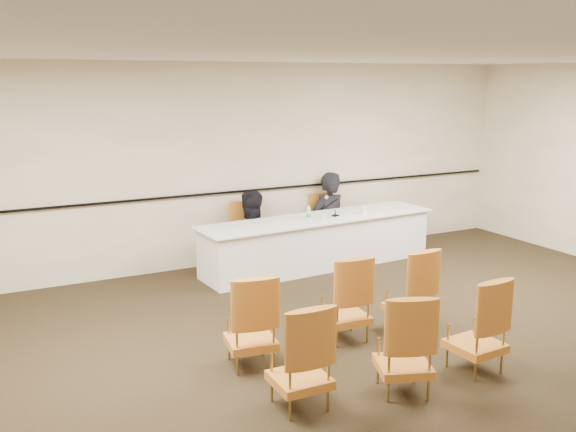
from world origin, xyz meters
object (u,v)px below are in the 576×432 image
object	(u,v)px
aud_chair_front_left	(251,320)
aud_chair_back_left	(300,355)
aud_chair_front_mid	(345,297)
panelist_main	(328,228)
microphone	(335,206)
panelist_second_chair	(250,235)
drinking_glass	(324,216)
aud_chair_back_right	(476,324)
panelist_main_chair	(328,224)
panel_table	(318,242)
aud_chair_back_mid	(404,342)
aud_chair_front_right	(410,289)
coffee_cup	(364,210)
panelist_second	(250,247)
water_bottle	(309,212)

from	to	relation	value
aud_chair_front_left	aud_chair_back_left	world-z (taller)	same
aud_chair_front_left	aud_chair_front_mid	bearing A→B (deg)	15.74
panelist_main	microphone	bearing A→B (deg)	58.60
aud_chair_front_left	panelist_main	bearing A→B (deg)	58.50
panelist_second_chair	microphone	xyz separation A→B (m)	(1.17, -0.53, 0.43)
drinking_glass	aud_chair_back_left	distance (m)	4.11
aud_chair_back_right	panelist_second_chair	bearing A→B (deg)	92.63
panelist_main_chair	aud_chair_back_right	distance (m)	4.41
panel_table	panelist_main_chair	xyz separation A→B (m)	(0.51, 0.59, 0.10)
panelist_second_chair	aud_chair_back_left	distance (m)	4.28
aud_chair_front_mid	aud_chair_back_left	bearing A→B (deg)	-131.68
aud_chair_back_mid	microphone	bearing A→B (deg)	88.33
drinking_glass	aud_chair_back_right	size ratio (longest dim) A/B	0.11
panelist_main	aud_chair_front_right	size ratio (longest dim) A/B	1.93
microphone	drinking_glass	bearing A→B (deg)	177.73
panel_table	aud_chair_front_left	distance (m)	3.49
panelist_second_chair	aud_chair_back_mid	world-z (taller)	same
aud_chair_front_right	aud_chair_back_left	bearing A→B (deg)	-157.85
panelist_main_chair	drinking_glass	size ratio (longest dim) A/B	9.50
aud_chair_back_right	aud_chair_front_right	bearing A→B (deg)	81.68
panelist_main_chair	aud_chair_front_left	xyz separation A→B (m)	(-2.79, -3.23, 0.00)
coffee_cup	aud_chair_back_right	distance (m)	3.80
panelist_second	aud_chair_front_right	bearing A→B (deg)	112.60
coffee_cup	water_bottle	bearing A→B (deg)	174.90
panelist_main	panelist_main_chair	size ratio (longest dim) A/B	1.93
panel_table	aud_chair_front_mid	size ratio (longest dim) A/B	3.93
aud_chair_front_mid	coffee_cup	bearing A→B (deg)	57.35
water_bottle	drinking_glass	world-z (taller)	water_bottle
aud_chair_front_right	aud_chair_back_right	size ratio (longest dim) A/B	1.00
aud_chair_front_right	aud_chair_back_right	world-z (taller)	same
panelist_second	water_bottle	size ratio (longest dim) A/B	8.27
microphone	water_bottle	world-z (taller)	microphone
coffee_cup	aud_chair_front_mid	world-z (taller)	aud_chair_front_mid
panelist_second	drinking_glass	xyz separation A→B (m)	(0.91, -0.63, 0.51)
panelist_second_chair	aud_chair_front_right	xyz separation A→B (m)	(0.59, -3.10, 0.00)
panelist_second	aud_chair_front_left	distance (m)	3.43
aud_chair_back_mid	aud_chair_front_mid	bearing A→B (deg)	102.99
drinking_glass	aud_chair_front_left	world-z (taller)	aud_chair_front_left
panelist_second	aud_chair_back_mid	size ratio (longest dim) A/B	1.80
panelist_main_chair	water_bottle	bearing A→B (deg)	-142.43
aud_chair_front_left	aud_chair_front_mid	xyz separation A→B (m)	(1.17, 0.13, 0.00)
microphone	panelist_main_chair	bearing A→B (deg)	45.03
panel_table	panelist_main_chair	distance (m)	0.79
panelist_main	coffee_cup	distance (m)	0.84
water_bottle	aud_chair_back_left	xyz separation A→B (m)	(-2.05, -3.54, -0.38)
panelist_second	aud_chair_back_mid	xyz separation A→B (m)	(-0.39, -4.26, 0.19)
water_bottle	panel_table	bearing A→B (deg)	8.00
water_bottle	aud_chair_back_left	distance (m)	4.11
aud_chair_back_right	aud_chair_front_mid	bearing A→B (deg)	116.32
microphone	aud_chair_front_mid	size ratio (longest dim) A/B	0.32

